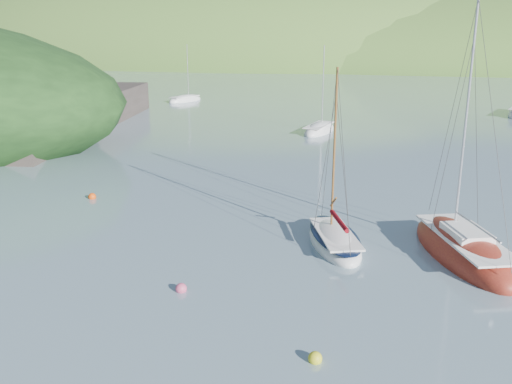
% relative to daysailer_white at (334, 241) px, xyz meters
% --- Properties ---
extents(ground, '(700.00, 700.00, 0.00)m').
position_rel_daysailer_white_xyz_m(ground, '(-4.51, -8.13, -0.22)').
color(ground, slate).
rests_on(ground, ground).
extents(shoreline_hills, '(690.00, 135.00, 56.00)m').
position_rel_daysailer_white_xyz_m(shoreline_hills, '(-14.17, 164.30, -0.22)').
color(shoreline_hills, '#3E6627').
rests_on(shoreline_hills, ground).
extents(daysailer_white, '(4.46, 6.66, 9.62)m').
position_rel_daysailer_white_xyz_m(daysailer_white, '(0.00, 0.00, 0.00)').
color(daysailer_white, white).
rests_on(daysailer_white, ground).
extents(sloop_red, '(6.15, 9.38, 13.15)m').
position_rel_daysailer_white_xyz_m(sloop_red, '(6.29, 0.16, 0.02)').
color(sloop_red, maroon).
rests_on(sloop_red, ground).
extents(distant_sloop_a, '(3.43, 7.11, 9.74)m').
position_rel_daysailer_white_xyz_m(distant_sloop_a, '(-6.00, 31.90, -0.05)').
color(distant_sloop_a, white).
rests_on(distant_sloop_a, ground).
extents(distant_sloop_c, '(4.42, 6.66, 8.98)m').
position_rel_daysailer_white_xyz_m(distant_sloop_c, '(-29.47, 52.00, -0.06)').
color(distant_sloop_c, white).
rests_on(distant_sloop_c, ground).
extents(mooring_buoys, '(27.50, 15.31, 0.50)m').
position_rel_daysailer_white_xyz_m(mooring_buoys, '(-3.41, -3.23, -0.10)').
color(mooring_buoys, gold).
rests_on(mooring_buoys, ground).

